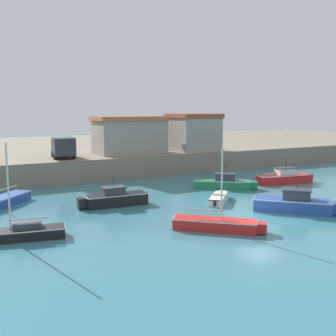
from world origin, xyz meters
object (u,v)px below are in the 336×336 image
object	(u,v)px
sailboat_black_2	(17,233)
motorboat_green_4	(224,183)
sailboat_red_3	(217,224)
motorboat_blue_6	(295,203)
motorboat_black_5	(115,198)
truck_on_quay	(63,147)
harbor_shed_mid_row	(193,132)
dinghy_white_7	(219,198)
motorboat_red_1	(284,177)
harbor_shed_near_wharf	(130,135)

from	to	relation	value
sailboat_black_2	motorboat_green_4	xyz separation A→B (m)	(19.22, 6.63, 0.12)
sailboat_red_3	motorboat_blue_6	bearing A→B (deg)	7.51
sailboat_red_3	motorboat_black_5	xyz separation A→B (m)	(-3.31, 8.87, 0.18)
truck_on_quay	harbor_shed_mid_row	bearing A→B (deg)	0.27
dinghy_white_7	motorboat_red_1	bearing A→B (deg)	18.83
sailboat_black_2	sailboat_red_3	size ratio (longest dim) A/B	1.14
sailboat_red_3	sailboat_black_2	bearing A→B (deg)	160.81
sailboat_black_2	sailboat_red_3	bearing A→B (deg)	-19.19
truck_on_quay	motorboat_black_5	bearing A→B (deg)	-87.13
motorboat_green_4	motorboat_black_5	xyz separation A→B (m)	(-11.49, -1.60, 0.05)
motorboat_red_1	motorboat_green_4	xyz separation A→B (m)	(-6.90, 0.75, -0.07)
motorboat_green_4	motorboat_black_5	world-z (taller)	motorboat_black_5
motorboat_red_1	dinghy_white_7	size ratio (longest dim) A/B	1.79
sailboat_black_2	dinghy_white_7	xyz separation A→B (m)	(15.53, 2.26, -0.10)
motorboat_red_1	harbor_shed_near_wharf	xyz separation A→B (m)	(-11.02, 13.77, 3.89)
dinghy_white_7	harbor_shed_mid_row	bearing A→B (deg)	64.99
dinghy_white_7	harbor_shed_mid_row	xyz separation A→B (m)	(7.57, 16.22, 4.31)
sailboat_black_2	motorboat_blue_6	size ratio (longest dim) A/B	1.08
sailboat_black_2	motorboat_green_4	world-z (taller)	sailboat_black_2
motorboat_red_1	harbor_shed_mid_row	distance (m)	13.57
motorboat_black_5	motorboat_blue_6	bearing A→B (deg)	-35.99
sailboat_black_2	truck_on_quay	distance (m)	19.96
sailboat_black_2	sailboat_red_3	xyz separation A→B (m)	(11.04, -3.84, -0.01)
motorboat_red_1	sailboat_black_2	xyz separation A→B (m)	(-26.12, -5.87, -0.19)
sailboat_black_2	motorboat_black_5	xyz separation A→B (m)	(7.73, 5.03, 0.17)
motorboat_red_1	harbor_shed_mid_row	world-z (taller)	harbor_shed_mid_row
motorboat_red_1	sailboat_red_3	world-z (taller)	sailboat_red_3
motorboat_black_5	dinghy_white_7	xyz separation A→B (m)	(7.81, -2.77, -0.27)
sailboat_black_2	motorboat_red_1	bearing A→B (deg)	12.67
sailboat_red_3	harbor_shed_mid_row	distance (m)	25.72
sailboat_red_3	harbor_shed_near_wharf	distance (m)	24.18
sailboat_red_3	motorboat_green_4	world-z (taller)	sailboat_red_3
motorboat_green_4	motorboat_black_5	distance (m)	11.60
motorboat_red_1	truck_on_quay	distance (m)	23.00
motorboat_green_4	harbor_shed_near_wharf	world-z (taller)	harbor_shed_near_wharf
sailboat_black_2	harbor_shed_near_wharf	size ratio (longest dim) A/B	0.70
harbor_shed_near_wharf	harbor_shed_mid_row	world-z (taller)	harbor_shed_mid_row
motorboat_green_4	dinghy_white_7	world-z (taller)	motorboat_green_4
sailboat_red_3	truck_on_quay	distance (m)	22.82
truck_on_quay	sailboat_black_2	bearing A→B (deg)	-110.97
motorboat_black_5	truck_on_quay	bearing A→B (deg)	92.87
motorboat_red_1	harbor_shed_near_wharf	bearing A→B (deg)	128.66
motorboat_blue_6	dinghy_white_7	size ratio (longest dim) A/B	1.55
sailboat_red_3	motorboat_red_1	bearing A→B (deg)	32.80
harbor_shed_near_wharf	motorboat_red_1	bearing A→B (deg)	-51.34
dinghy_white_7	truck_on_quay	distance (m)	18.51
motorboat_blue_6	dinghy_white_7	xyz separation A→B (m)	(-3.04, 5.11, -0.31)
motorboat_blue_6	harbor_shed_near_wharf	bearing A→B (deg)	98.79
motorboat_red_1	harbor_shed_mid_row	bearing A→B (deg)	103.46
dinghy_white_7	harbor_shed_near_wharf	world-z (taller)	harbor_shed_near_wharf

